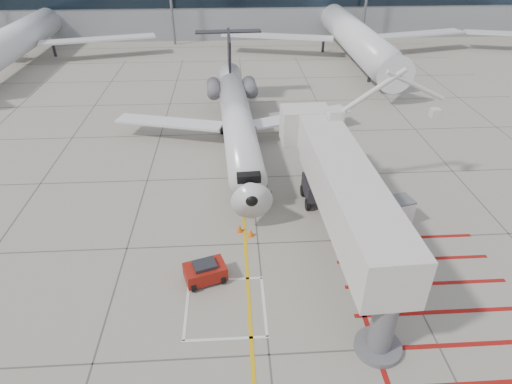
{
  "coord_description": "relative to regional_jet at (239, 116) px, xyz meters",
  "views": [
    {
      "loc": [
        -1.35,
        -16.42,
        16.95
      ],
      "look_at": [
        0.0,
        6.0,
        2.5
      ],
      "focal_mm": 30.0,
      "sensor_mm": 36.0,
      "label": 1
    }
  ],
  "objects": [
    {
      "name": "ground_plane",
      "position": [
        0.78,
        -15.43,
        -3.67
      ],
      "size": [
        260.0,
        260.0,
        0.0
      ],
      "primitive_type": "plane",
      "color": "#9B9586",
      "rests_on": "ground"
    },
    {
      "name": "regional_jet",
      "position": [
        0.0,
        0.0,
        0.0
      ],
      "size": [
        23.54,
        29.05,
        7.34
      ],
      "primitive_type": null,
      "rotation": [
        0.0,
        0.0,
        0.05
      ],
      "color": "silver",
      "rests_on": "ground_plane"
    },
    {
      "name": "jet_bridge",
      "position": [
        5.61,
        -12.96,
        0.09
      ],
      "size": [
        9.61,
        19.14,
        7.53
      ],
      "primitive_type": null,
      "rotation": [
        0.0,
        0.0,
        0.04
      ],
      "color": "silver",
      "rests_on": "ground_plane"
    },
    {
      "name": "pushback_tug",
      "position": [
        -2.32,
        -14.39,
        -3.02
      ],
      "size": [
        2.54,
        2.0,
        1.29
      ],
      "primitive_type": null,
      "rotation": [
        0.0,
        0.0,
        0.31
      ],
      "color": "maroon",
      "rests_on": "ground_plane"
    },
    {
      "name": "baggage_cart",
      "position": [
        0.85,
        -7.0,
        -3.01
      ],
      "size": [
        2.27,
        1.64,
        1.31
      ],
      "primitive_type": null,
      "rotation": [
        0.0,
        0.0,
        0.17
      ],
      "color": "#505055",
      "rests_on": "ground_plane"
    },
    {
      "name": "ground_power_unit",
      "position": [
        9.66,
        -9.86,
        -2.77
      ],
      "size": [
        2.54,
        1.85,
        1.81
      ],
      "primitive_type": null,
      "rotation": [
        0.0,
        0.0,
        0.25
      ],
      "color": "silver",
      "rests_on": "ground_plane"
    },
    {
      "name": "cone_nose",
      "position": [
        -0.32,
        -10.15,
        -3.4
      ],
      "size": [
        0.39,
        0.39,
        0.54
      ],
      "primitive_type": "cone",
      "color": "#DF590B",
      "rests_on": "ground_plane"
    },
    {
      "name": "cone_side",
      "position": [
        0.36,
        -10.65,
        -3.4
      ],
      "size": [
        0.39,
        0.39,
        0.54
      ],
      "primitive_type": "cone",
      "color": "orange",
      "rests_on": "ground_plane"
    },
    {
      "name": "bg_aircraft_b",
      "position": [
        -28.74,
        30.57,
        2.19
      ],
      "size": [
        35.17,
        39.08,
        11.72
      ],
      "primitive_type": null,
      "color": "silver",
      "rests_on": "ground_plane"
    },
    {
      "name": "bg_aircraft_c",
      "position": [
        16.29,
        30.57,
        2.34
      ],
      "size": [
        36.04,
        40.05,
        12.01
      ],
      "primitive_type": null,
      "color": "silver",
      "rests_on": "ground_plane"
    }
  ]
}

